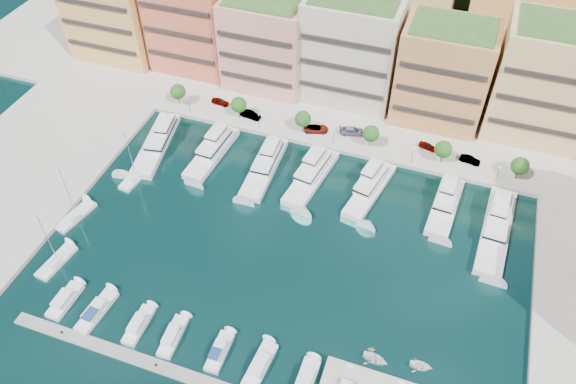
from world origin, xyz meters
name	(u,v)px	position (x,y,z in m)	size (l,w,h in m)	color
ground	(287,249)	(0.00, 0.00, 0.00)	(400.00, 400.00, 0.00)	black
north_quay	(365,76)	(0.00, 62.00, 0.00)	(220.00, 64.00, 2.00)	#9E998E
south_pontoon	(207,384)	(-3.00, -30.00, 0.00)	(72.00, 2.20, 0.35)	gray
apartment_0	(113,10)	(-66.00, 49.99, 13.31)	(22.00, 16.50, 24.80)	#DEAB51
apartment_1	(192,17)	(-44.00, 51.99, 14.31)	(20.00, 16.50, 26.80)	#D86748
apartment_2	(267,42)	(-23.00, 49.99, 12.31)	(20.00, 15.50, 22.80)	#E79B81
apartment_3	(352,48)	(-2.00, 51.99, 13.81)	(22.00, 16.50, 25.80)	beige
apartment_4	(443,73)	(20.00, 49.99, 12.81)	(20.00, 15.50, 23.80)	#B37743
apartment_5	(547,82)	(42.00, 51.99, 14.31)	(22.00, 16.50, 26.80)	tan
backblock_2	(401,2)	(5.00, 74.00, 16.00)	(26.00, 18.00, 30.00)	tan
backblock_3	(522,22)	(35.00, 74.00, 16.00)	(26.00, 18.00, 30.00)	#DEAB51
tree_0	(178,92)	(-40.00, 33.50, 4.74)	(3.80, 3.80, 5.65)	#473323
tree_1	(239,105)	(-24.00, 33.50, 4.74)	(3.80, 3.80, 5.65)	#473323
tree_2	(303,119)	(-8.00, 33.50, 4.74)	(3.80, 3.80, 5.65)	#473323
tree_3	(371,134)	(8.00, 33.50, 4.74)	(3.80, 3.80, 5.65)	#473323
tree_4	(443,149)	(24.00, 33.50, 4.74)	(3.80, 3.80, 5.65)	#473323
tree_5	(520,166)	(40.00, 33.50, 4.74)	(3.80, 3.80, 5.65)	#473323
lamppost_0	(189,103)	(-36.00, 31.20, 3.83)	(0.30, 0.30, 4.20)	black
lamppost_1	(259,119)	(-18.00, 31.20, 3.83)	(0.30, 0.30, 4.20)	black
lamppost_2	(333,135)	(0.00, 31.20, 3.83)	(0.30, 0.30, 4.20)	black
lamppost_3	(413,153)	(18.00, 31.20, 3.83)	(0.30, 0.30, 4.20)	black
lamppost_4	(498,172)	(36.00, 31.20, 3.83)	(0.30, 0.30, 4.20)	black
yacht_0	(158,141)	(-38.34, 19.09, 1.21)	(8.74, 22.18, 7.30)	silver
yacht_1	(213,150)	(-24.98, 20.41, 1.09)	(6.04, 18.93, 7.30)	silver
yacht_2	(265,164)	(-12.10, 19.86, 1.21)	(5.58, 20.12, 7.30)	silver
yacht_3	(312,174)	(-1.47, 20.36, 1.21)	(7.57, 19.37, 7.30)	silver
yacht_4	(371,187)	(11.37, 20.62, 1.09)	(7.91, 18.70, 7.30)	silver
yacht_5	(446,203)	(27.03, 21.19, 1.21)	(5.92, 17.35, 7.30)	silver
yacht_6	(497,226)	(37.44, 18.23, 1.21)	(6.49, 23.77, 7.30)	silver
cruiser_0	(65,301)	(-33.14, -24.58, 0.55)	(2.95, 7.80, 2.55)	silver
cruiser_1	(96,311)	(-26.63, -24.62, 0.57)	(3.46, 9.35, 2.66)	silver
cruiser_2	(138,325)	(-18.33, -24.58, 0.55)	(2.57, 7.79, 2.55)	silver
cruiser_3	(173,337)	(-11.79, -24.59, 0.55)	(2.87, 8.05, 2.55)	silver
cruiser_4	(219,352)	(-3.24, -24.60, 0.57)	(2.65, 7.44, 2.66)	silver
cruiser_5	(260,365)	(3.93, -24.59, 0.55)	(3.39, 8.73, 2.55)	silver
cruiser_6	(305,381)	(11.71, -24.58, 0.55)	(2.82, 7.56, 2.55)	silver
sailboat_1	(76,216)	(-43.15, -6.61, 0.31)	(4.65, 9.59, 13.20)	silver
sailboat_0	(57,262)	(-39.85, -17.70, 0.31)	(3.85, 8.94, 13.20)	silver
sailboat_2	(135,178)	(-37.54, 7.28, 0.32)	(3.62, 8.76, 13.20)	silver
tender_1	(371,349)	(20.30, -15.73, 0.37)	(1.21, 1.40, 0.74)	#C6B597
tender_0	(375,359)	(21.30, -17.29, 0.44)	(3.01, 4.22, 0.87)	white
tender_2	(421,366)	(28.56, -15.99, 0.39)	(2.66, 3.73, 0.77)	white
car_0	(220,101)	(-30.59, 36.88, 1.75)	(1.77, 4.39, 1.50)	gray
car_1	(250,115)	(-21.51, 34.36, 1.83)	(1.76, 5.04, 1.66)	gray
car_2	(316,129)	(-5.07, 34.62, 1.79)	(2.63, 5.70, 1.58)	gray
car_3	(352,131)	(3.10, 36.50, 1.86)	(2.41, 5.93, 1.72)	gray
car_4	(428,146)	(20.60, 37.16, 1.70)	(1.66, 4.12, 1.40)	gray
car_5	(470,160)	(30.11, 35.55, 1.74)	(1.56, 4.49, 1.48)	gray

